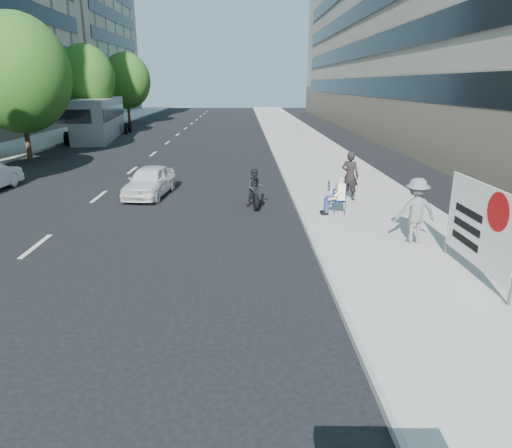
{
  "coord_description": "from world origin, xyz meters",
  "views": [
    {
      "loc": [
        -0.53,
        -10.5,
        4.47
      ],
      "look_at": [
        -0.21,
        0.53,
        1.06
      ],
      "focal_mm": 32.0,
      "sensor_mm": 36.0,
      "label": 1
    }
  ],
  "objects_px": {
    "pedestrian_woman": "(350,176)",
    "white_sedan_near": "(150,181)",
    "seated_protester": "(336,193)",
    "motorcycle": "(255,190)",
    "bus": "(100,119)",
    "protest_banner": "(479,225)",
    "jogger": "(415,211)"
  },
  "relations": [
    {
      "from": "pedestrian_woman",
      "to": "seated_protester",
      "type": "bearing_deg",
      "value": 97.57
    },
    {
      "from": "seated_protester",
      "to": "pedestrian_woman",
      "type": "height_order",
      "value": "pedestrian_woman"
    },
    {
      "from": "protest_banner",
      "to": "white_sedan_near",
      "type": "relative_size",
      "value": 0.84
    },
    {
      "from": "seated_protester",
      "to": "jogger",
      "type": "distance_m",
      "value": 3.4
    },
    {
      "from": "seated_protester",
      "to": "bus",
      "type": "height_order",
      "value": "bus"
    },
    {
      "from": "jogger",
      "to": "pedestrian_woman",
      "type": "relative_size",
      "value": 0.99
    },
    {
      "from": "protest_banner",
      "to": "motorcycle",
      "type": "height_order",
      "value": "protest_banner"
    },
    {
      "from": "motorcycle",
      "to": "bus",
      "type": "relative_size",
      "value": 0.17
    },
    {
      "from": "protest_banner",
      "to": "bus",
      "type": "relative_size",
      "value": 0.25
    },
    {
      "from": "white_sedan_near",
      "to": "bus",
      "type": "relative_size",
      "value": 0.29
    },
    {
      "from": "pedestrian_woman",
      "to": "white_sedan_near",
      "type": "height_order",
      "value": "pedestrian_woman"
    },
    {
      "from": "jogger",
      "to": "motorcycle",
      "type": "height_order",
      "value": "jogger"
    },
    {
      "from": "seated_protester",
      "to": "bus",
      "type": "bearing_deg",
      "value": 121.75
    },
    {
      "from": "motorcycle",
      "to": "seated_protester",
      "type": "bearing_deg",
      "value": -39.67
    },
    {
      "from": "seated_protester",
      "to": "jogger",
      "type": "xyz_separation_m",
      "value": [
        1.63,
        -2.98,
        0.2
      ]
    },
    {
      "from": "seated_protester",
      "to": "white_sedan_near",
      "type": "relative_size",
      "value": 0.36
    },
    {
      "from": "pedestrian_woman",
      "to": "bus",
      "type": "height_order",
      "value": "bus"
    },
    {
      "from": "motorcycle",
      "to": "bus",
      "type": "distance_m",
      "value": 26.19
    },
    {
      "from": "protest_banner",
      "to": "bus",
      "type": "height_order",
      "value": "bus"
    },
    {
      "from": "jogger",
      "to": "pedestrian_woman",
      "type": "bearing_deg",
      "value": -87.46
    },
    {
      "from": "seated_protester",
      "to": "motorcycle",
      "type": "relative_size",
      "value": 0.64
    },
    {
      "from": "protest_banner",
      "to": "bus",
      "type": "distance_m",
      "value": 34.76
    },
    {
      "from": "protest_banner",
      "to": "motorcycle",
      "type": "bearing_deg",
      "value": 124.64
    },
    {
      "from": "jogger",
      "to": "white_sedan_near",
      "type": "height_order",
      "value": "jogger"
    },
    {
      "from": "seated_protester",
      "to": "motorcycle",
      "type": "xyz_separation_m",
      "value": [
        -2.72,
        1.69,
        -0.24
      ]
    },
    {
      "from": "pedestrian_woman",
      "to": "jogger",
      "type": "bearing_deg",
      "value": 129.93
    },
    {
      "from": "seated_protester",
      "to": "bus",
      "type": "relative_size",
      "value": 0.11
    },
    {
      "from": "seated_protester",
      "to": "white_sedan_near",
      "type": "height_order",
      "value": "seated_protester"
    },
    {
      "from": "pedestrian_woman",
      "to": "white_sedan_near",
      "type": "relative_size",
      "value": 0.52
    },
    {
      "from": "pedestrian_woman",
      "to": "protest_banner",
      "type": "relative_size",
      "value": 0.61
    },
    {
      "from": "pedestrian_woman",
      "to": "white_sedan_near",
      "type": "xyz_separation_m",
      "value": [
        -7.96,
        1.46,
        -0.47
      ]
    },
    {
      "from": "bus",
      "to": "seated_protester",
      "type": "bearing_deg",
      "value": -65.41
    }
  ]
}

